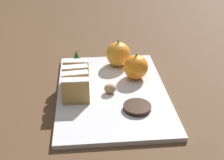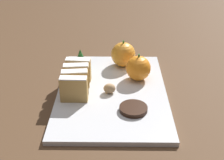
# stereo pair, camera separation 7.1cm
# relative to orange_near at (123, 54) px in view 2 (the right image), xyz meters

# --- Properties ---
(ground_plane) EXTENTS (6.00, 6.00, 0.00)m
(ground_plane) POSITION_rel_orange_near_xyz_m (-0.03, -0.14, -0.05)
(ground_plane) COLOR #513823
(serving_platter) EXTENTS (0.28, 0.40, 0.01)m
(serving_platter) POSITION_rel_orange_near_xyz_m (-0.03, -0.14, -0.04)
(serving_platter) COLOR silver
(serving_platter) RESTS_ON ground_plane
(stollen_slice_front) EXTENTS (0.07, 0.02, 0.06)m
(stollen_slice_front) POSITION_rel_orange_near_xyz_m (-0.12, -0.19, -0.00)
(stollen_slice_front) COLOR tan
(stollen_slice_front) RESTS_ON serving_platter
(stollen_slice_second) EXTENTS (0.07, 0.03, 0.06)m
(stollen_slice_second) POSITION_rel_orange_near_xyz_m (-0.12, -0.16, -0.00)
(stollen_slice_second) COLOR tan
(stollen_slice_second) RESTS_ON serving_platter
(stollen_slice_third) EXTENTS (0.07, 0.03, 0.06)m
(stollen_slice_third) POSITION_rel_orange_near_xyz_m (-0.12, -0.12, -0.00)
(stollen_slice_third) COLOR tan
(stollen_slice_third) RESTS_ON serving_platter
(stollen_slice_fourth) EXTENTS (0.07, 0.03, 0.06)m
(stollen_slice_fourth) POSITION_rel_orange_near_xyz_m (-0.12, -0.09, -0.00)
(stollen_slice_fourth) COLOR tan
(stollen_slice_fourth) RESTS_ON serving_platter
(orange_near) EXTENTS (0.07, 0.07, 0.08)m
(orange_near) POSITION_rel_orange_near_xyz_m (0.00, 0.00, 0.00)
(orange_near) COLOR orange
(orange_near) RESTS_ON serving_platter
(orange_far) EXTENTS (0.07, 0.07, 0.08)m
(orange_far) POSITION_rel_orange_near_xyz_m (0.04, -0.08, -0.00)
(orange_far) COLOR orange
(orange_far) RESTS_ON serving_platter
(walnut) EXTENTS (0.03, 0.03, 0.03)m
(walnut) POSITION_rel_orange_near_xyz_m (-0.04, -0.15, -0.02)
(walnut) COLOR tan
(walnut) RESTS_ON serving_platter
(chocolate_cookie) EXTENTS (0.07, 0.07, 0.01)m
(chocolate_cookie) POSITION_rel_orange_near_xyz_m (0.02, -0.23, -0.03)
(chocolate_cookie) COLOR black
(chocolate_cookie) RESTS_ON serving_platter
(evergreen_sprig) EXTENTS (0.05, 0.05, 0.07)m
(evergreen_sprig) POSITION_rel_orange_near_xyz_m (-0.12, -0.04, -0.00)
(evergreen_sprig) COLOR #23662D
(evergreen_sprig) RESTS_ON serving_platter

